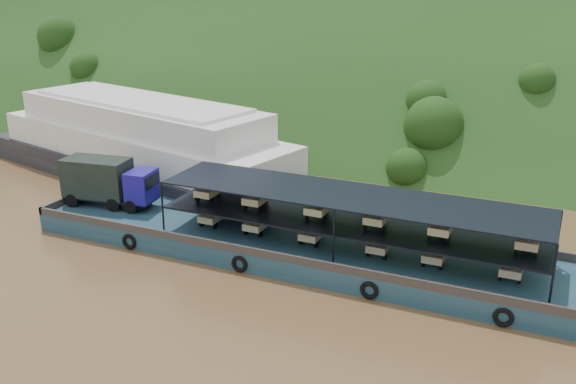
% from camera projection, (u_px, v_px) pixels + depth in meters
% --- Properties ---
extents(ground, '(160.00, 160.00, 0.00)m').
position_uv_depth(ground, '(298.00, 259.00, 39.81)').
color(ground, brown).
rests_on(ground, ground).
extents(hillside, '(140.00, 39.60, 39.60)m').
position_uv_depth(hillside, '(427.00, 132.00, 70.80)').
color(hillside, '#1B3A15').
rests_on(hillside, ground).
extents(cargo_barge, '(35.03, 7.18, 4.55)m').
position_uv_depth(cargo_barge, '(277.00, 236.00, 40.46)').
color(cargo_barge, '#153649').
rests_on(cargo_barge, ground).
extents(passenger_ferry, '(35.15, 16.37, 6.91)m').
position_uv_depth(passenger_ferry, '(143.00, 145.00, 54.15)').
color(passenger_ferry, black).
rests_on(passenger_ferry, ground).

